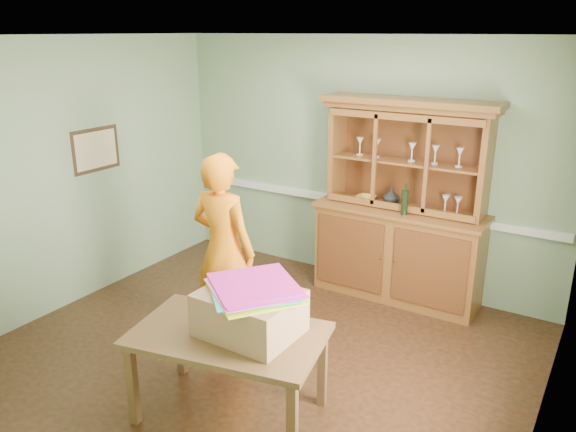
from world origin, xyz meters
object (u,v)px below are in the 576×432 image
Objects in this scene: china_hutch at (400,231)px; person at (224,250)px; cardboard_box at (250,313)px; dining_table at (228,342)px.

china_hutch is 1.20× the size of person.
china_hutch reaches higher than cardboard_box.
person is at bearing 117.60° from dining_table.
person reaches higher than dining_table.
cardboard_box reaches higher than dining_table.
cardboard_box is at bearing -94.46° from china_hutch.
dining_table is (-0.32, -2.53, -0.14)m from china_hutch.
dining_table is at bearing -97.28° from china_hutch.
person is (-1.02, -1.67, 0.14)m from china_hutch.
china_hutch is 2.45m from cardboard_box.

